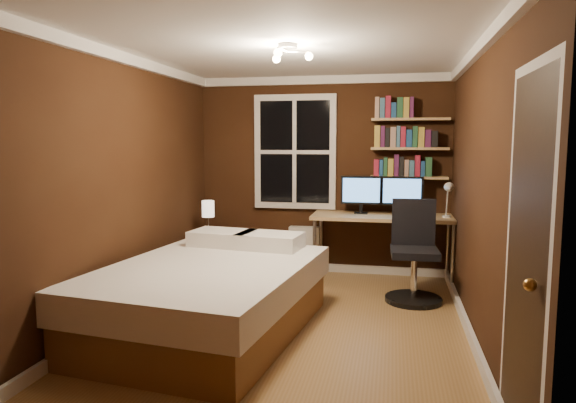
% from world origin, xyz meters
% --- Properties ---
extents(floor, '(4.20, 4.20, 0.00)m').
position_xyz_m(floor, '(0.00, 0.00, 0.00)').
color(floor, olive).
rests_on(floor, ground).
extents(wall_back, '(3.20, 0.04, 2.50)m').
position_xyz_m(wall_back, '(0.00, 2.10, 1.25)').
color(wall_back, black).
rests_on(wall_back, ground).
extents(wall_left, '(0.04, 4.20, 2.50)m').
position_xyz_m(wall_left, '(-1.60, 0.00, 1.25)').
color(wall_left, black).
rests_on(wall_left, ground).
extents(wall_right, '(0.04, 4.20, 2.50)m').
position_xyz_m(wall_right, '(1.60, 0.00, 1.25)').
color(wall_right, black).
rests_on(wall_right, ground).
extents(ceiling, '(3.20, 4.20, 0.02)m').
position_xyz_m(ceiling, '(0.00, 0.00, 2.50)').
color(ceiling, white).
rests_on(ceiling, wall_back).
extents(window, '(1.06, 0.06, 1.46)m').
position_xyz_m(window, '(-0.35, 2.06, 1.55)').
color(window, silver).
rests_on(window, wall_back).
extents(door, '(0.03, 0.82, 2.05)m').
position_xyz_m(door, '(1.59, -1.55, 1.02)').
color(door, black).
rests_on(door, ground).
extents(door_knob, '(0.06, 0.06, 0.06)m').
position_xyz_m(door_knob, '(1.55, -1.85, 1.00)').
color(door_knob, '#C2893C').
rests_on(door_knob, door).
extents(ceiling_fixture, '(0.44, 0.44, 0.18)m').
position_xyz_m(ceiling_fixture, '(0.00, -0.10, 2.40)').
color(ceiling_fixture, beige).
rests_on(ceiling_fixture, ceiling).
extents(bookshelf_lower, '(0.92, 0.22, 0.03)m').
position_xyz_m(bookshelf_lower, '(1.08, 1.98, 1.25)').
color(bookshelf_lower, tan).
rests_on(bookshelf_lower, wall_back).
extents(books_row_lower, '(0.66, 0.16, 0.23)m').
position_xyz_m(books_row_lower, '(1.08, 1.98, 1.38)').
color(books_row_lower, maroon).
rests_on(books_row_lower, bookshelf_lower).
extents(bookshelf_middle, '(0.92, 0.22, 0.03)m').
position_xyz_m(bookshelf_middle, '(1.08, 1.98, 1.60)').
color(bookshelf_middle, tan).
rests_on(bookshelf_middle, wall_back).
extents(books_row_middle, '(0.66, 0.16, 0.23)m').
position_xyz_m(books_row_middle, '(1.08, 1.98, 1.73)').
color(books_row_middle, navy).
rests_on(books_row_middle, bookshelf_middle).
extents(bookshelf_upper, '(0.92, 0.22, 0.03)m').
position_xyz_m(bookshelf_upper, '(1.08, 1.98, 1.95)').
color(bookshelf_upper, tan).
rests_on(bookshelf_upper, wall_back).
extents(books_row_upper, '(0.42, 0.16, 0.23)m').
position_xyz_m(books_row_upper, '(1.08, 1.98, 2.08)').
color(books_row_upper, '#225030').
rests_on(books_row_upper, bookshelf_upper).
extents(bed, '(1.89, 2.43, 0.76)m').
position_xyz_m(bed, '(-0.68, -0.26, 0.33)').
color(bed, brown).
rests_on(bed, ground).
extents(nightstand, '(0.53, 0.53, 0.53)m').
position_xyz_m(nightstand, '(-1.31, 1.44, 0.27)').
color(nightstand, brown).
rests_on(nightstand, ground).
extents(bedside_lamp, '(0.15, 0.15, 0.44)m').
position_xyz_m(bedside_lamp, '(-1.31, 1.44, 0.75)').
color(bedside_lamp, beige).
rests_on(bedside_lamp, nightstand).
extents(radiator, '(0.39, 0.14, 0.59)m').
position_xyz_m(radiator, '(-0.21, 1.99, 0.30)').
color(radiator, silver).
rests_on(radiator, ground).
extents(desk, '(1.70, 0.64, 0.81)m').
position_xyz_m(desk, '(0.79, 1.76, 0.75)').
color(desk, tan).
rests_on(desk, ground).
extents(monitor_left, '(0.50, 0.12, 0.46)m').
position_xyz_m(monitor_left, '(0.52, 1.85, 1.04)').
color(monitor_left, black).
rests_on(monitor_left, desk).
extents(monitor_right, '(0.50, 0.12, 0.46)m').
position_xyz_m(monitor_right, '(1.00, 1.85, 1.04)').
color(monitor_right, black).
rests_on(monitor_right, desk).
extents(desk_lamp, '(0.14, 0.32, 0.44)m').
position_xyz_m(desk_lamp, '(1.52, 1.66, 1.03)').
color(desk_lamp, silver).
rests_on(desk_lamp, desk).
extents(office_chair, '(0.59, 0.59, 1.07)m').
position_xyz_m(office_chair, '(1.13, 1.04, 0.42)').
color(office_chair, black).
rests_on(office_chair, ground).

